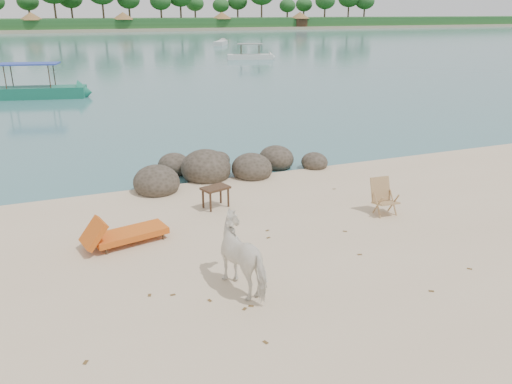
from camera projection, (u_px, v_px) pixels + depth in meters
water at (76, 40)px, 88.95m from camera, size 400.00×400.00×0.00m
far_shore at (63, 27)px, 158.90m from camera, size 420.00×90.00×1.40m
far_scenery at (66, 18)px, 128.72m from camera, size 420.00×18.00×9.50m
boulders at (218, 169)px, 15.88m from camera, size 6.51×3.06×1.18m
cow at (246, 256)px, 9.30m from camera, size 1.13×1.73×1.35m
side_table at (216, 198)px, 13.26m from camera, size 0.82×0.66×0.57m
lounge_chair at (130, 231)px, 11.26m from camera, size 2.15×1.15×0.61m
deck_chair at (386, 199)px, 12.76m from camera, size 0.63×0.68×0.92m
boat_near at (29, 69)px, 29.89m from camera, size 7.11×2.98×3.37m
boat_mid at (250, 46)px, 54.28m from camera, size 5.69×2.65×2.71m
boat_far at (221, 42)px, 77.58m from camera, size 4.08×6.19×0.72m
dead_leaves at (290, 280)px, 9.78m from camera, size 7.63×6.86×0.00m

